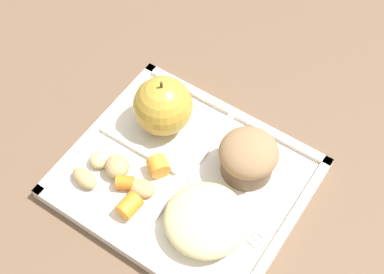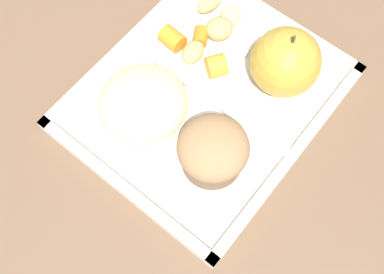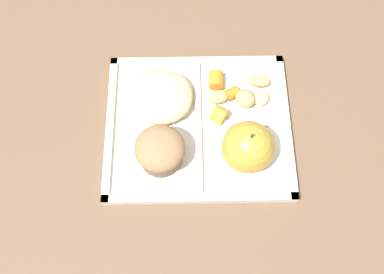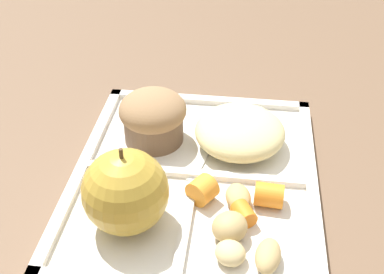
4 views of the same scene
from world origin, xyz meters
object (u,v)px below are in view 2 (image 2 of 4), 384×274
Objects in this scene: green_apple at (285,62)px; plastic_fork at (161,131)px; bran_muffin at (213,151)px; lunch_tray at (206,98)px.

green_apple is 0.64× the size of plastic_fork.
green_apple is 0.13m from bran_muffin.
lunch_tray is at bearing -137.54° from bran_muffin.
bran_muffin is at bearing 96.78° from plastic_fork.
plastic_fork is at bearing -25.72° from green_apple.
bran_muffin is at bearing 42.46° from lunch_tray.
plastic_fork is at bearing -83.22° from bran_muffin.
green_apple is at bearing 154.28° from plastic_fork.
lunch_tray is 3.34× the size of green_apple.
lunch_tray is at bearing -37.36° from green_apple.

